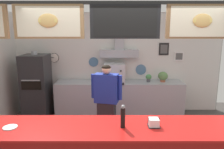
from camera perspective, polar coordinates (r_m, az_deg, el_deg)
back_wall_assembly at (r=5.74m, az=1.63°, el=3.60°), size 5.62×3.26×2.70m
back_prep_counter at (r=5.75m, az=1.94°, el=-6.45°), size 3.32×0.64×0.92m
pizza_oven at (r=5.78m, az=-19.38°, el=-3.16°), size 0.62×0.73×1.75m
shop_worker at (r=4.27m, az=-1.47°, el=-7.35°), size 0.60×0.32×1.59m
espresso_machine at (r=5.55m, az=0.61°, el=0.42°), size 0.53×0.56×0.49m
potted_basil at (r=5.75m, az=13.38°, el=-0.49°), size 0.25×0.25×0.27m
potted_thyme at (r=5.66m, az=9.69°, el=-0.80°), size 0.15×0.15×0.20m
napkin_holder at (r=2.86m, az=11.04°, el=-12.48°), size 0.15×0.15×0.12m
pepper_grinder at (r=2.75m, az=2.91°, el=-11.07°), size 0.06×0.06×0.30m
condiment_plate at (r=3.08m, az=-25.45°, el=-12.55°), size 0.18×0.18×0.01m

